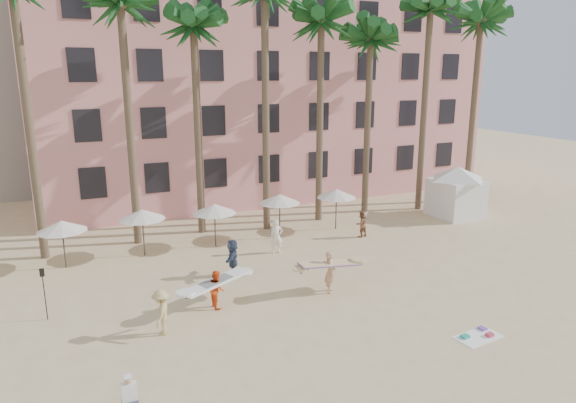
% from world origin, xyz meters
% --- Properties ---
extents(ground, '(120.00, 120.00, 0.00)m').
position_xyz_m(ground, '(0.00, 0.00, 0.00)').
color(ground, '#D1B789').
rests_on(ground, ground).
extents(pink_hotel, '(35.00, 14.00, 16.00)m').
position_xyz_m(pink_hotel, '(7.00, 26.00, 8.00)').
color(pink_hotel, pink).
rests_on(pink_hotel, ground).
extents(palm_row, '(44.40, 5.40, 16.30)m').
position_xyz_m(palm_row, '(0.51, 15.00, 12.97)').
color(palm_row, brown).
rests_on(palm_row, ground).
extents(umbrella_row, '(22.50, 2.70, 2.73)m').
position_xyz_m(umbrella_row, '(-3.00, 12.50, 2.33)').
color(umbrella_row, '#332B23').
rests_on(umbrella_row, ground).
extents(cabana, '(4.62, 4.62, 3.50)m').
position_xyz_m(cabana, '(16.08, 11.84, 2.07)').
color(cabana, silver).
rests_on(cabana, ground).
extents(beach_towel, '(1.90, 1.19, 0.14)m').
position_xyz_m(beach_towel, '(5.19, -1.73, 0.03)').
color(beach_towel, white).
rests_on(beach_towel, ground).
extents(carrier_yellow, '(2.95, 0.85, 1.96)m').
position_xyz_m(carrier_yellow, '(1.96, 4.19, 1.08)').
color(carrier_yellow, tan).
rests_on(carrier_yellow, ground).
extents(carrier_white, '(3.22, 1.87, 1.65)m').
position_xyz_m(carrier_white, '(-3.19, 4.83, 0.90)').
color(carrier_white, '#E84C18').
rests_on(carrier_white, ground).
extents(beachgoers, '(14.39, 8.21, 1.91)m').
position_xyz_m(beachgoers, '(-0.79, 7.26, 0.90)').
color(beachgoers, white).
rests_on(beachgoers, ground).
extents(paddle, '(0.18, 0.04, 2.23)m').
position_xyz_m(paddle, '(-9.84, 6.53, 1.41)').
color(paddle, black).
rests_on(paddle, ground).
extents(seated_man, '(0.46, 0.80, 1.04)m').
position_xyz_m(seated_man, '(-7.54, -0.74, 0.36)').
color(seated_man, '#3F3F4C').
rests_on(seated_man, ground).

